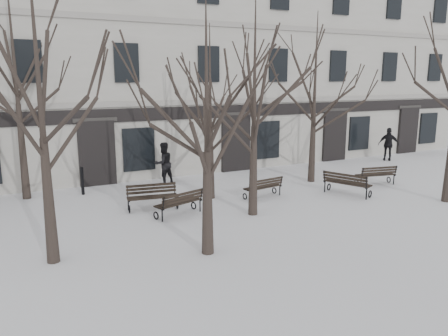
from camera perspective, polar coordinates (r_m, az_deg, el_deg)
ground at (r=14.44m, az=4.12°, el=-7.53°), size 100.00×100.00×0.00m
building at (r=25.65m, az=-11.02°, el=13.19°), size 40.40×10.20×11.40m
tree_0 at (r=11.64m, az=-23.15°, el=11.45°), size 5.47×5.47×7.81m
tree_1 at (r=11.35m, az=-2.29°, el=9.00°), size 4.72×4.72×6.75m
tree_2 at (r=14.87m, az=4.02°, el=11.33°), size 5.22×5.22×7.46m
tree_4 at (r=18.70m, az=-25.80°, el=13.17°), size 6.27×6.27×8.95m
tree_5 at (r=17.00m, az=-1.84°, el=9.92°), size 4.73×4.73×6.76m
tree_6 at (r=20.30m, az=11.83°, el=11.47°), size 5.33×5.33×7.61m
bench_1 at (r=15.35m, az=-5.82°, el=-4.48°), size 1.87×1.15×0.90m
bench_2 at (r=20.78m, az=19.28°, el=-0.81°), size 1.87×0.98×0.90m
bench_3 at (r=16.25m, az=-9.34°, el=-3.61°), size 1.91×0.94×0.92m
bench_4 at (r=17.64m, az=5.21°, el=-2.45°), size 1.73×0.86×0.84m
bench_5 at (r=18.62m, az=15.72°, el=-1.87°), size 1.38×2.00×0.96m
bollard_a at (r=18.93m, az=-18.03°, el=-1.46°), size 0.15×0.15×1.18m
bollard_b at (r=23.47m, az=11.47°, el=1.09°), size 0.13×0.13×0.99m
pedestrian_b at (r=20.14m, az=-7.84°, el=-2.06°), size 1.07×0.92×1.91m
pedestrian_c at (r=27.29m, az=20.55°, el=0.92°), size 1.16×1.10×1.93m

